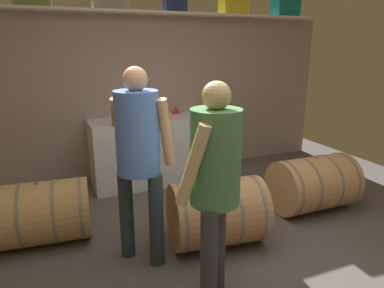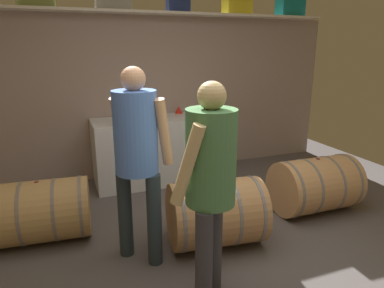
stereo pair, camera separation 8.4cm
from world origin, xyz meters
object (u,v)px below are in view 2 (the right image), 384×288
Objects in this scene: wine_glass at (148,115)px; wine_barrel_near at (216,213)px; wine_barrel_flank at (40,211)px; visitor_tasting at (210,174)px; toolcase_yellow at (237,6)px; red_funnel at (179,110)px; wine_bottle_amber at (116,114)px; winemaker_pouring at (137,147)px; wine_bottle_dark at (151,109)px; toolcase_teal at (290,5)px; wine_barrel_far at (315,185)px; work_cabinet at (153,150)px.

wine_barrel_near is (0.22, -1.56, -0.64)m from wine_glass.
wine_barrel_flank is 0.59× the size of visitor_tasting.
red_funnel is (-0.86, -0.00, -1.40)m from toolcase_yellow.
wine_bottle_amber is 1.06m from red_funnel.
winemaker_pouring is (-0.48, -1.54, 0.05)m from wine_glass.
toolcase_teal is at bearing 7.49° from wine_bottle_dark.
wine_bottle_dark reaches higher than wine_barrel_far.
toolcase_teal is at bearing 10.13° from wine_bottle_amber.
work_cabinet is 1.67× the size of wine_barrel_flank.
visitor_tasting is at bearing -151.73° from wine_barrel_far.
visitor_tasting is (-0.69, -2.63, 0.06)m from red_funnel.
wine_bottle_amber is 0.34× the size of wine_barrel_near.
work_cabinet is at bearing 72.59° from wine_bottle_dark.
toolcase_yellow reaches higher than wine_bottle_dark.
winemaker_pouring is at bearing -93.07° from wine_bottle_amber.
winemaker_pouring is 0.75m from visitor_tasting.
wine_barrel_far is (1.30, 0.22, -0.01)m from wine_barrel_near.
winemaker_pouring is (-1.99, -0.20, 0.69)m from wine_barrel_far.
red_funnel is (-1.74, -0.00, -1.44)m from toolcase_teal.
toolcase_teal is 0.42× the size of wine_barrel_flank.
wine_bottle_dark is 0.18× the size of winemaker_pouring.
work_cabinet is 0.94× the size of winemaker_pouring.
toolcase_teal is 0.43× the size of wine_barrel_near.
wine_barrel_flank is at bearing 171.94° from wine_barrel_far.
toolcase_teal reaches higher than visitor_tasting.
toolcase_yellow is at bearing 16.27° from wine_glass.
toolcase_yellow reaches higher than wine_barrel_flank.
work_cabinet reaches higher than wine_barrel_far.
wine_glass is 0.16× the size of wine_barrel_far.
wine_glass is at bearing 105.02° from wine_barrel_near.
visitor_tasting is (0.33, -0.67, -0.04)m from winemaker_pouring.
wine_bottle_amber is at bearing -153.02° from red_funnel.
wine_bottle_dark reaches higher than work_cabinet.
wine_bottle_amber is at bearing 49.29° from wine_barrel_flank.
toolcase_teal is 2.80m from wine_barrel_far.
toolcase_teal is at bearing 3.56° from toolcase_yellow.
wine_bottle_dark is at bearing 134.94° from wine_barrel_far.
wine_glass is at bearing -142.99° from red_funnel.
visitor_tasting is at bearing -43.95° from wine_barrel_flank.
winemaker_pouring reaches higher than wine_barrel_near.
toolcase_yellow is 3.05m from wine_barrel_near.
wine_bottle_amber is 0.19× the size of visitor_tasting.
wine_bottle_amber is 2.18× the size of wine_glass.
wine_barrel_far is at bearing -41.55° from wine_glass.
winemaker_pouring is (-2.76, -1.95, -1.35)m from toolcase_teal.
wine_barrel_near is at bearing 45.21° from winemaker_pouring.
wine_glass is 0.15× the size of wine_barrel_near.
wine_barrel_flank is (-2.68, -1.34, -2.01)m from toolcase_yellow.
red_funnel is at bearing 28.10° from work_cabinet.
work_cabinet is 0.55m from wine_glass.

